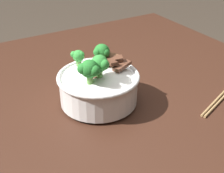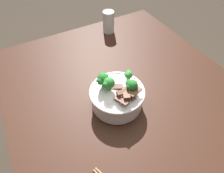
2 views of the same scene
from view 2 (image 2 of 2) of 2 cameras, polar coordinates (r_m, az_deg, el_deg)
ground at (r=1.59m, az=3.34°, el=-21.48°), size 10.00×10.00×0.00m
dining_table at (r=0.98m, az=5.10°, el=-6.95°), size 1.32×1.06×0.79m
rice_bowl at (r=0.82m, az=1.48°, el=-2.42°), size 0.23×0.23×0.17m
drinking_glass at (r=1.28m, az=-1.00°, el=17.70°), size 0.07×0.07×0.13m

